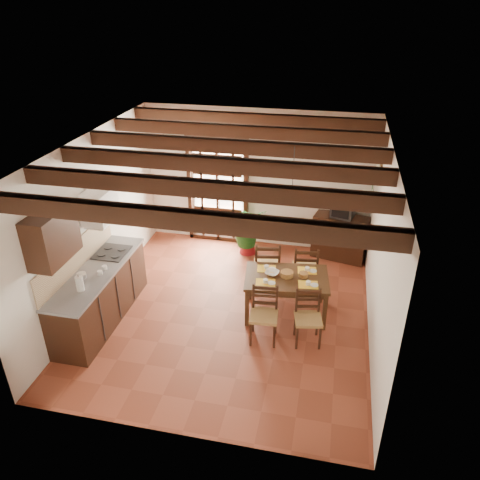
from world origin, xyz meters
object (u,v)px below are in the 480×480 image
(chair_far_left, at_px, (267,275))
(chair_far_right, at_px, (304,277))
(crt_tv, at_px, (343,208))
(sideboard, at_px, (340,237))
(chair_near_left, at_px, (264,324))
(chair_near_right, at_px, (307,327))
(pendant_lamp, at_px, (292,194))
(potted_plant, at_px, (248,227))
(kitchen_counter, at_px, (100,294))
(dining_table, at_px, (286,281))

(chair_far_left, xyz_separation_m, chair_far_right, (0.65, 0.08, -0.01))
(crt_tv, bearing_deg, chair_far_left, -114.57)
(sideboard, distance_m, crt_tv, 0.63)
(chair_near_left, height_order, crt_tv, crt_tv)
(chair_near_right, bearing_deg, pendant_lamp, 108.24)
(chair_far_right, bearing_deg, pendant_lamp, 60.43)
(crt_tv, distance_m, potted_plant, 1.88)
(crt_tv, relative_size, pendant_lamp, 0.58)
(kitchen_counter, relative_size, dining_table, 1.60)
(dining_table, relative_size, chair_near_left, 1.59)
(dining_table, bearing_deg, sideboard, 61.56)
(chair_far_right, bearing_deg, chair_near_left, 63.32)
(dining_table, bearing_deg, pendant_lamp, 82.83)
(dining_table, height_order, pendant_lamp, pendant_lamp)
(dining_table, relative_size, chair_far_right, 1.51)
(dining_table, bearing_deg, chair_near_left, -116.03)
(sideboard, bearing_deg, chair_far_right, -99.79)
(dining_table, xyz_separation_m, crt_tv, (0.81, 2.07, 0.44))
(dining_table, height_order, chair_far_right, chair_far_right)
(chair_near_right, height_order, crt_tv, crt_tv)
(chair_far_left, xyz_separation_m, pendant_lamp, (0.41, -0.52, 1.77))
(sideboard, bearing_deg, pendant_lamp, -99.59)
(sideboard, bearing_deg, chair_near_right, -85.75)
(crt_tv, xyz_separation_m, potted_plant, (-1.80, -0.22, -0.50))
(chair_far_left, height_order, crt_tv, crt_tv)
(sideboard, bearing_deg, dining_table, -98.62)
(chair_near_right, bearing_deg, potted_plant, 108.36)
(chair_near_left, bearing_deg, crt_tv, 64.91)
(kitchen_counter, relative_size, pendant_lamp, 2.66)
(chair_near_left, relative_size, chair_near_right, 1.04)
(potted_plant, relative_size, pendant_lamp, 2.60)
(kitchen_counter, height_order, pendant_lamp, pendant_lamp)
(sideboard, bearing_deg, crt_tv, -77.36)
(chair_far_right, bearing_deg, chair_near_right, 89.34)
(potted_plant, bearing_deg, chair_near_right, -60.48)
(chair_near_left, height_order, pendant_lamp, pendant_lamp)
(kitchen_counter, distance_m, pendant_lamp, 3.39)
(chair_near_right, relative_size, pendant_lamp, 1.01)
(sideboard, height_order, crt_tv, crt_tv)
(chair_near_left, relative_size, crt_tv, 1.80)
(potted_plant, bearing_deg, chair_far_left, -64.51)
(dining_table, xyz_separation_m, chair_near_right, (0.41, -0.63, -0.35))
(crt_tv, bearing_deg, chair_near_right, -82.91)
(chair_near_left, xyz_separation_m, chair_near_right, (0.65, 0.08, -0.01))
(chair_far_right, relative_size, potted_plant, 0.43)
(kitchen_counter, bearing_deg, potted_plant, 54.29)
(chair_near_right, relative_size, chair_far_left, 0.87)
(dining_table, xyz_separation_m, pendant_lamp, (-0.00, 0.10, 1.46))
(chair_near_left, distance_m, chair_near_right, 0.66)
(pendant_lamp, bearing_deg, sideboard, 67.76)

